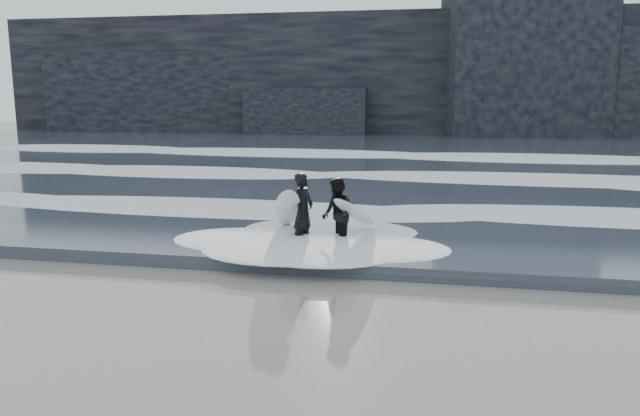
# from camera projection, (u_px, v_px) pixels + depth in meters

# --- Properties ---
(ground) EXTENTS (120.00, 120.00, 0.00)m
(ground) POSITION_uv_depth(u_px,v_px,m) (234.00, 329.00, 9.89)
(ground) COLOR #835D46
(ground) RESTS_ON ground
(sea) EXTENTS (90.00, 52.00, 0.30)m
(sea) POSITION_uv_depth(u_px,v_px,m) (391.00, 151.00, 37.82)
(sea) COLOR #333947
(sea) RESTS_ON ground
(headland) EXTENTS (70.00, 9.00, 10.00)m
(headland) POSITION_uv_depth(u_px,v_px,m) (409.00, 77.00, 53.32)
(headland) COLOR black
(headland) RESTS_ON ground
(foam_near) EXTENTS (60.00, 3.20, 0.20)m
(foam_near) POSITION_uv_depth(u_px,v_px,m) (333.00, 205.00, 18.49)
(foam_near) COLOR white
(foam_near) RESTS_ON sea
(foam_mid) EXTENTS (60.00, 4.00, 0.24)m
(foam_mid) POSITION_uv_depth(u_px,v_px,m) (364.00, 174.00, 25.24)
(foam_mid) COLOR white
(foam_mid) RESTS_ON sea
(foam_far) EXTENTS (60.00, 4.80, 0.30)m
(foam_far) POSITION_uv_depth(u_px,v_px,m) (385.00, 153.00, 33.91)
(foam_far) COLOR white
(foam_far) RESTS_ON sea
(surfer_left) EXTENTS (1.28, 2.13, 1.82)m
(surfer_left) POSITION_uv_depth(u_px,v_px,m) (299.00, 210.00, 14.85)
(surfer_left) COLOR black
(surfer_left) RESTS_ON ground
(surfer_right) EXTENTS (1.45, 2.06, 1.72)m
(surfer_right) POSITION_uv_depth(u_px,v_px,m) (339.00, 214.00, 14.68)
(surfer_right) COLOR black
(surfer_right) RESTS_ON ground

